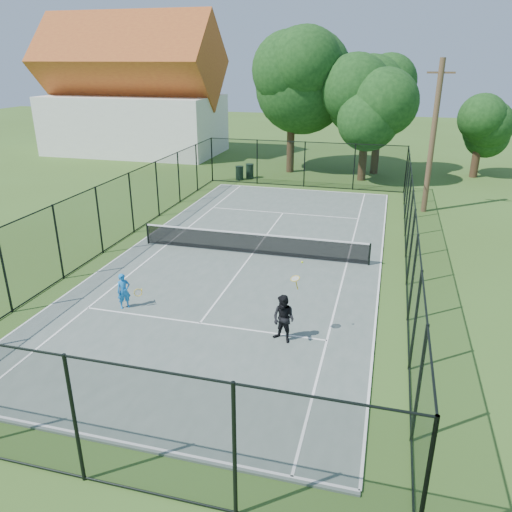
% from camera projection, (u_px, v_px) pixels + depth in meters
% --- Properties ---
extents(ground, '(120.00, 120.00, 0.00)m').
position_uv_depth(ground, '(252.00, 255.00, 21.89)').
color(ground, '#39571D').
extents(tennis_court, '(11.00, 24.00, 0.06)m').
position_uv_depth(tennis_court, '(252.00, 254.00, 21.88)').
color(tennis_court, '#516057').
rests_on(tennis_court, ground).
extents(tennis_net, '(10.08, 0.08, 0.95)m').
position_uv_depth(tennis_net, '(252.00, 243.00, 21.68)').
color(tennis_net, black).
rests_on(tennis_net, tennis_court).
extents(fence, '(13.10, 26.10, 3.00)m').
position_uv_depth(fence, '(252.00, 222.00, 21.34)').
color(fence, black).
rests_on(fence, ground).
extents(tree_near_left, '(7.27, 7.27, 9.48)m').
position_uv_depth(tree_near_left, '(292.00, 91.00, 35.79)').
color(tree_near_left, '#332114').
rests_on(tree_near_left, ground).
extents(tree_near_mid, '(5.72, 5.72, 7.48)m').
position_uv_depth(tree_near_mid, '(366.00, 113.00, 33.69)').
color(tree_near_mid, '#332114').
rests_on(tree_near_mid, ground).
extents(tree_near_right, '(5.65, 5.65, 7.80)m').
position_uv_depth(tree_near_right, '(380.00, 105.00, 35.60)').
color(tree_near_right, '#332114').
rests_on(tree_near_right, ground).
extents(tree_far_right, '(3.99, 3.99, 5.28)m').
position_uv_depth(tree_far_right, '(480.00, 131.00, 35.06)').
color(tree_far_right, '#332114').
rests_on(tree_far_right, ground).
extents(building, '(15.30, 8.15, 11.87)m').
position_uv_depth(building, '(133.00, 96.00, 43.92)').
color(building, silver).
rests_on(building, ground).
extents(trash_bin_left, '(0.58, 0.58, 0.97)m').
position_uv_depth(trash_bin_left, '(239.00, 173.00, 35.25)').
color(trash_bin_left, black).
rests_on(trash_bin_left, ground).
extents(trash_bin_right, '(0.58, 0.58, 1.02)m').
position_uv_depth(trash_bin_right, '(250.00, 171.00, 35.74)').
color(trash_bin_right, black).
rests_on(trash_bin_right, ground).
extents(utility_pole, '(1.40, 0.30, 8.09)m').
position_uv_depth(utility_pole, '(433.00, 137.00, 26.64)').
color(utility_pole, '#4C3823').
rests_on(utility_pole, ground).
extents(player_blue, '(0.85, 0.53, 1.24)m').
position_uv_depth(player_blue, '(124.00, 291.00, 16.93)').
color(player_blue, blue).
rests_on(player_blue, tennis_court).
extents(player_black, '(0.92, 0.89, 2.52)m').
position_uv_depth(player_black, '(284.00, 319.00, 14.85)').
color(player_black, black).
rests_on(player_black, tennis_court).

